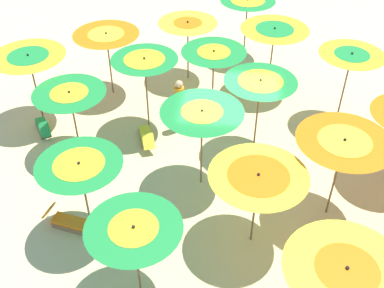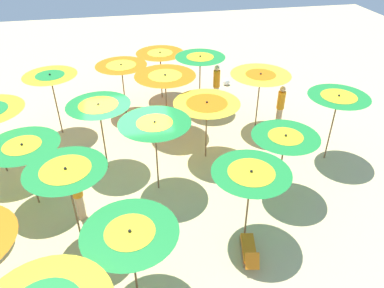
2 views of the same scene
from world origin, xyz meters
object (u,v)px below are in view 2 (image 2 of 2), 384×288
Objects in this scene: beach_umbrella_7 at (155,129)px; beachgoer_0 at (216,84)px; beach_umbrella_3 at (285,141)px; beach_umbrella_17 at (51,80)px; beach_umbrella_1 at (130,237)px; beach_umbrella_9 at (260,79)px; beachgoer_2 at (77,193)px; beach_umbrella_14 at (200,61)px; beach_umbrella_12 at (99,110)px; lounger_2 at (249,250)px; beach_umbrella_8 at (207,107)px; lounger_0 at (108,232)px; beach_umbrella_2 at (251,177)px; beach_ball at (226,82)px; beach_umbrella_11 at (23,150)px; beachgoer_1 at (280,106)px; beach_umbrella_6 at (67,176)px; beach_umbrella_13 at (165,80)px; beach_umbrella_19 at (160,57)px; beach_umbrella_18 at (121,69)px; beach_umbrella_4 at (338,102)px.

beachgoer_0 is at bearing 148.64° from beach_umbrella_7.
beach_umbrella_3 is 0.87× the size of beach_umbrella_17.
beach_umbrella_1 is 0.89× the size of beach_umbrella_9.
beachgoer_2 is at bearing -110.80° from beachgoer_0.
beach_umbrella_12 is at bearing -48.20° from beach_umbrella_14.
beach_umbrella_14 is at bearing 99.14° from beach_umbrella_17.
beach_umbrella_7 reaches higher than lounger_2.
lounger_2 is at bearing -37.08° from beach_umbrella_3.
beach_umbrella_8 is 5.07m from lounger_0.
beach_umbrella_14 is at bearing 177.09° from beach_umbrella_2.
beach_umbrella_14 is 7.19× the size of beach_ball.
beachgoer_1 is at bearing 107.99° from beach_umbrella_11.
beach_umbrella_8 is 0.89× the size of beach_umbrella_17.
beach_umbrella_8 is at bearing 128.43° from beach_umbrella_6.
beachgoer_1 is (-1.50, 3.36, -1.05)m from beach_umbrella_8.
lounger_0 is 3.76× the size of beach_ball.
beach_umbrella_7 is at bearing 39.10° from beach_umbrella_17.
beach_umbrella_9 is at bearing 45.76° from beachgoer_1.
beach_umbrella_17 reaches higher than beach_umbrella_11.
beach_umbrella_13 is at bearing 166.51° from beach_umbrella_1.
beach_umbrella_6 reaches higher than beachgoer_0.
beachgoer_2 is (-0.99, -0.04, -1.34)m from beach_umbrella_6.
beachgoer_0 is at bearing -143.06° from lounger_0.
beach_umbrella_17 is 7.36× the size of beach_ball.
beach_umbrella_1 is at bearing -37.98° from beach_umbrella_9.
beach_umbrella_2 is (-1.21, 2.99, 0.16)m from beach_umbrella_1.
lounger_2 is at bearing -77.49° from beachgoer_0.
beach_umbrella_13 is (-7.11, 1.71, 0.29)m from beach_umbrella_1.
beach_umbrella_18 is at bearing -54.99° from beach_umbrella_19.
beach_umbrella_12 is 6.34m from beachgoer_0.
beach_umbrella_8 reaches higher than beachgoer_2.
beach_umbrella_3 is at bearing 11.06° from beach_umbrella_14.
beach_umbrella_19 reaches higher than beachgoer_0.
beachgoer_1 is at bearing -48.73° from beachgoer_2.
beach_umbrella_1 reaches higher than beachgoer_2.
beach_umbrella_9 is at bearing 83.21° from beach_umbrella_13.
beach_umbrella_6 is at bearing -51.57° from beach_umbrella_8.
beach_umbrella_14 is 1.09× the size of beach_umbrella_18.
beach_umbrella_9 is 7.71m from beach_umbrella_17.
beach_umbrella_18 is at bearing -94.36° from beach_umbrella_14.
beach_umbrella_7 is 1.12× the size of beach_umbrella_19.
beach_umbrella_3 reaches higher than lounger_2.
beach_umbrella_8 reaches higher than lounger_2.
beach_umbrella_19 is 1.78× the size of lounger_2.
beach_umbrella_17 reaches higher than beach_umbrella_13.
beach_umbrella_1 is 9.03m from beach_umbrella_18.
beach_umbrella_6 is 1.03× the size of beach_umbrella_12.
beach_umbrella_4 is 1.04× the size of beach_umbrella_9.
beach_umbrella_2 reaches higher than beach_umbrella_11.
beach_umbrella_19 is at bearing 125.01° from beach_umbrella_18.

